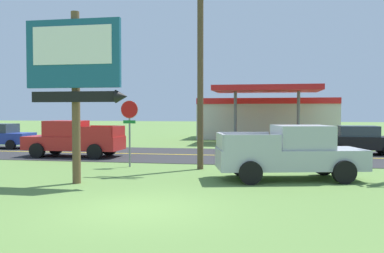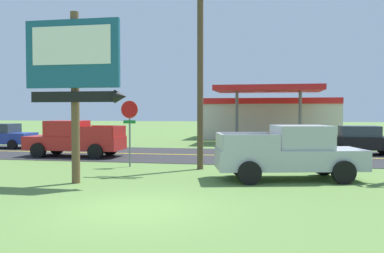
# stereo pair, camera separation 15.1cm
# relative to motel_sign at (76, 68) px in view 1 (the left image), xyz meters

# --- Properties ---
(ground_plane) EXTENTS (180.00, 180.00, 0.00)m
(ground_plane) POSITION_rel_motel_sign_xyz_m (3.10, -3.13, -3.93)
(ground_plane) COLOR #5B7F3D
(road_asphalt) EXTENTS (140.00, 8.00, 0.02)m
(road_asphalt) POSITION_rel_motel_sign_xyz_m (3.10, 9.87, -3.92)
(road_asphalt) COLOR #2B2B2D
(road_asphalt) RESTS_ON ground
(road_centre_line) EXTENTS (126.00, 0.20, 0.01)m
(road_centre_line) POSITION_rel_motel_sign_xyz_m (3.10, 9.87, -3.90)
(road_centre_line) COLOR gold
(road_centre_line) RESTS_ON road_asphalt
(motel_sign) EXTENTS (3.57, 0.54, 5.85)m
(motel_sign) POSITION_rel_motel_sign_xyz_m (0.00, 0.00, 0.00)
(motel_sign) COLOR brown
(motel_sign) RESTS_ON ground
(stop_sign) EXTENTS (0.80, 0.08, 2.95)m
(stop_sign) POSITION_rel_motel_sign_xyz_m (0.35, 4.51, -1.90)
(stop_sign) COLOR slate
(stop_sign) RESTS_ON ground
(utility_pole) EXTENTS (2.03, 0.26, 8.74)m
(utility_pole) POSITION_rel_motel_sign_xyz_m (3.55, 4.35, 0.76)
(utility_pole) COLOR brown
(utility_pole) RESTS_ON ground
(gas_station) EXTENTS (12.00, 11.50, 4.40)m
(gas_station) POSITION_rel_motel_sign_xyz_m (6.27, 25.22, -1.98)
(gas_station) COLOR beige
(gas_station) RESTS_ON ground
(pickup_silver_parked_on_lawn) EXTENTS (5.51, 3.11, 1.96)m
(pickup_silver_parked_on_lawn) POSITION_rel_motel_sign_xyz_m (7.22, 2.28, -2.96)
(pickup_silver_parked_on_lawn) COLOR #A8AAAF
(pickup_silver_parked_on_lawn) RESTS_ON ground
(pickup_red_on_road) EXTENTS (5.20, 2.24, 1.96)m
(pickup_red_on_road) POSITION_rel_motel_sign_xyz_m (-4.00, 7.87, -2.96)
(pickup_red_on_road) COLOR red
(pickup_red_on_road) RESTS_ON ground
(car_blue_near_lane) EXTENTS (4.20, 2.00, 1.64)m
(car_blue_near_lane) POSITION_rel_motel_sign_xyz_m (-11.17, 11.87, -3.10)
(car_blue_near_lane) COLOR #233893
(car_blue_near_lane) RESTS_ON ground
(car_black_mid_lane) EXTENTS (4.20, 2.00, 1.64)m
(car_black_mid_lane) POSITION_rel_motel_sign_xyz_m (11.55, 11.87, -3.10)
(car_black_mid_lane) COLOR black
(car_black_mid_lane) RESTS_ON ground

